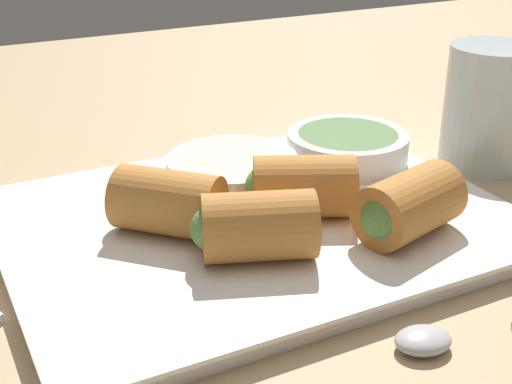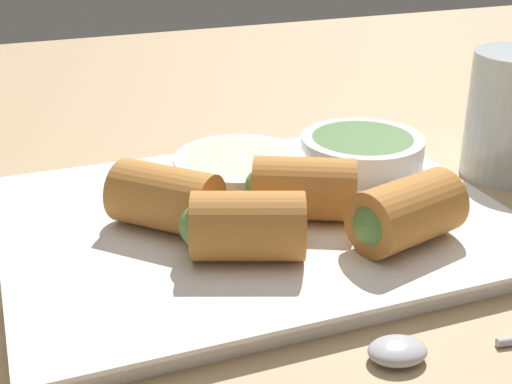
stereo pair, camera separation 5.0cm
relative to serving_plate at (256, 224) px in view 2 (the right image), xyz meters
The scene contains 9 objects.
table_surface 2.39cm from the serving_plate, 69.74° to the right, with size 180.00×140.00×2.00cm.
serving_plate is the anchor object (origin of this frame).
roll_front_left 4.09cm from the serving_plate, 26.89° to the right, with size 8.12×6.88×4.32cm.
roll_front_right 6.69cm from the serving_plate, 119.37° to the right, with size 8.05×6.49×4.32cm.
roll_back_left 10.61cm from the serving_plate, 45.40° to the right, with size 8.04×6.01×4.32cm.
roll_back_right 7.22cm from the serving_plate, behind, with size 7.95×7.97×4.32cm.
dipping_bowl_near 5.42cm from the serving_plate, 89.07° to the left, with size 9.91×9.91×2.44cm.
dipping_bowl_far 12.61cm from the serving_plate, 25.80° to the left, with size 9.91×9.91×2.44cm.
spoon 17.22cm from the serving_plate, 72.88° to the right, with size 20.01×4.84×1.11cm.
Camera 2 is at (-16.38, -40.27, 25.66)cm, focal length 50.00 mm.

